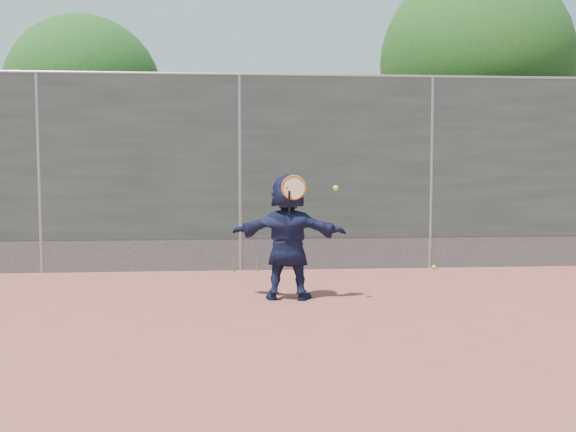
{
  "coord_description": "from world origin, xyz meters",
  "views": [
    {
      "loc": [
        -0.07,
        -6.38,
        1.6
      ],
      "look_at": [
        0.56,
        1.29,
        1.01
      ],
      "focal_mm": 40.0,
      "sensor_mm": 36.0,
      "label": 1
    }
  ],
  "objects": [
    {
      "name": "player",
      "position": [
        0.56,
        1.29,
        0.76
      ],
      "size": [
        1.46,
        0.67,
        1.51
      ],
      "primitive_type": "imported",
      "rotation": [
        0.0,
        0.0,
        2.98
      ],
      "color": "#161C3D",
      "rests_on": "ground"
    },
    {
      "name": "weed_clump",
      "position": [
        0.29,
        3.38,
        0.13
      ],
      "size": [
        0.68,
        0.07,
        0.3
      ],
      "color": "#387226",
      "rests_on": "ground"
    },
    {
      "name": "swing_action",
      "position": [
        0.65,
        1.09,
        1.34
      ],
      "size": [
        0.67,
        0.19,
        0.51
      ],
      "color": "#C85B12",
      "rests_on": "ground"
    },
    {
      "name": "tree_left",
      "position": [
        -2.85,
        6.55,
        2.94
      ],
      "size": [
        3.15,
        3.0,
        4.53
      ],
      "color": "#382314",
      "rests_on": "ground"
    },
    {
      "name": "ground",
      "position": [
        0.0,
        0.0,
        0.0
      ],
      "size": [
        80.0,
        80.0,
        0.0
      ],
      "primitive_type": "plane",
      "color": "#9E4C42",
      "rests_on": "ground"
    },
    {
      "name": "ball_ground",
      "position": [
        3.02,
        3.35,
        0.03
      ],
      "size": [
        0.07,
        0.07,
        0.07
      ],
      "primitive_type": "sphere",
      "color": "#ABDC31",
      "rests_on": "ground"
    },
    {
      "name": "fence",
      "position": [
        -0.0,
        3.5,
        1.58
      ],
      "size": [
        20.0,
        0.06,
        3.03
      ],
      "color": "#38423D",
      "rests_on": "ground"
    },
    {
      "name": "tree_right",
      "position": [
        4.68,
        5.75,
        3.49
      ],
      "size": [
        3.78,
        3.6,
        5.39
      ],
      "color": "#382314",
      "rests_on": "ground"
    }
  ]
}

